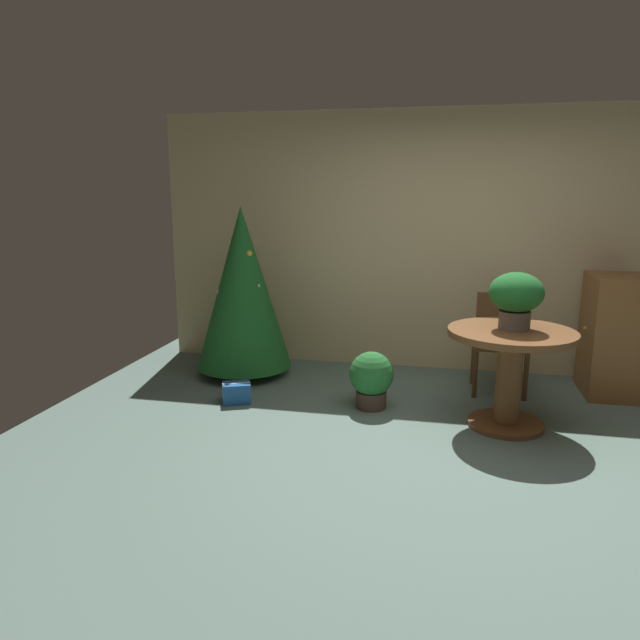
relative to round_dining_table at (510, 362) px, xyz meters
The scene contains 9 objects.
ground_plane 0.97m from the round_dining_table, 124.17° to the right, with size 6.60×6.60×0.00m, color slate.
back_wall_panel 1.77m from the round_dining_table, 106.71° to the left, with size 6.00×0.10×2.60m, color beige.
round_dining_table is the anchor object (origin of this frame).
flower_vase 0.51m from the round_dining_table, 69.56° to the left, with size 0.41×0.41×0.43m.
wooden_chair_far 0.90m from the round_dining_table, 90.00° to the left, with size 0.47×0.43×0.89m.
holiday_tree 2.61m from the round_dining_table, 160.82° to the left, with size 0.93×0.93×1.67m.
gift_box_blue 2.29m from the round_dining_table, behind, with size 0.29×0.25×0.18m.
wooden_cabinet 1.41m from the round_dining_table, 45.05° to the left, with size 0.51×0.62×1.09m.
potted_plant 1.13m from the round_dining_table, behind, with size 0.38×0.38×0.49m.
Camera 1 is at (-0.06, -3.84, 1.80)m, focal length 32.85 mm.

